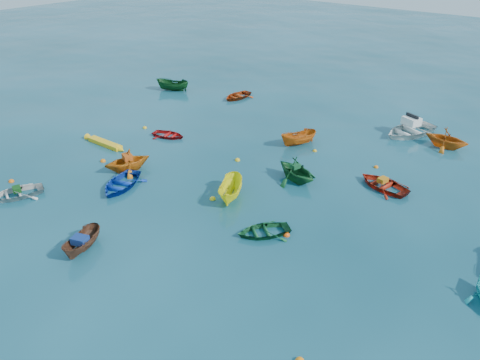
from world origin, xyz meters
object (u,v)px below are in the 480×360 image
Objects in this scene: motorboat_white at (409,134)px; kayak_yellow at (105,145)px; dinghy_blue_sw at (121,187)px; dinghy_white_near at (17,196)px.

kayak_yellow is at bearing -114.73° from motorboat_white.
dinghy_blue_sw reaches higher than kayak_yellow.
dinghy_blue_sw is 0.74× the size of motorboat_white.
dinghy_white_near is 8.25m from kayak_yellow.
kayak_yellow is 0.85× the size of motorboat_white.
motorboat_white is at bearing 79.86° from dinghy_white_near.
dinghy_blue_sw is 22.28m from motorboat_white.
kayak_yellow is 23.34m from motorboat_white.
dinghy_blue_sw is at bearing 70.84° from dinghy_white_near.
kayak_yellow is (-1.94, 8.01, 0.00)m from dinghy_white_near.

